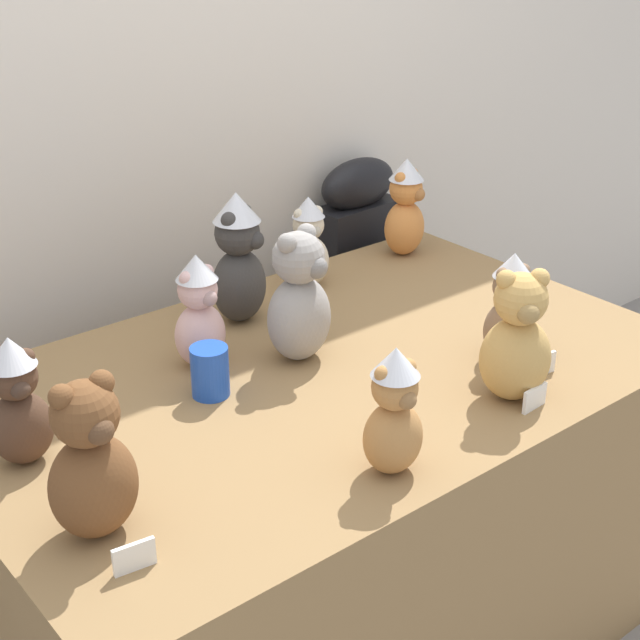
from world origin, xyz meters
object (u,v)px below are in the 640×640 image
at_px(teddy_bear_chestnut, 91,464).
at_px(teddy_bear_ginger, 405,208).
at_px(teddy_bear_caramel, 394,412).
at_px(teddy_bear_blush, 199,312).
at_px(instrument_case, 356,309).
at_px(teddy_bear_honey, 517,340).
at_px(teddy_bear_cream, 309,243).
at_px(teddy_bear_mocha, 510,308).
at_px(teddy_bear_charcoal, 239,259).
at_px(display_table, 320,512).
at_px(teddy_bear_ash, 298,300).
at_px(party_cup_blue, 210,371).
at_px(teddy_bear_cocoa, 18,403).

bearing_deg(teddy_bear_chestnut, teddy_bear_ginger, 22.97).
bearing_deg(teddy_bear_chestnut, teddy_bear_caramel, -21.69).
xyz_separation_m(teddy_bear_caramel, teddy_bear_blush, (-0.05, 0.57, 0.00)).
height_order(instrument_case, teddy_bear_honey, teddy_bear_honey).
bearing_deg(teddy_bear_caramel, teddy_bear_cream, 69.23).
bearing_deg(teddy_bear_chestnut, teddy_bear_mocha, -3.08).
distance_m(teddy_bear_honey, teddy_bear_caramel, 0.38).
bearing_deg(instrument_case, teddy_bear_charcoal, -157.85).
distance_m(display_table, teddy_bear_blush, 0.58).
height_order(display_table, teddy_bear_ash, teddy_bear_ash).
bearing_deg(instrument_case, party_cup_blue, -151.05).
bearing_deg(teddy_bear_chestnut, teddy_bear_cocoa, 89.48).
bearing_deg(teddy_bear_chestnut, teddy_bear_charcoal, 36.83).
xyz_separation_m(teddy_bear_caramel, teddy_bear_ash, (0.14, 0.46, 0.02)).
distance_m(teddy_bear_cocoa, teddy_bear_cream, 0.97).
relative_size(teddy_bear_blush, party_cup_blue, 2.38).
relative_size(teddy_bear_honey, teddy_bear_ginger, 1.03).
distance_m(teddy_bear_mocha, teddy_bear_ash, 0.47).
distance_m(teddy_bear_blush, teddy_bear_ash, 0.22).
bearing_deg(party_cup_blue, teddy_bear_ash, 3.40).
xyz_separation_m(instrument_case, teddy_bear_charcoal, (-0.65, -0.31, 0.43)).
xyz_separation_m(teddy_bear_cocoa, teddy_bear_ash, (0.65, 0.00, 0.02)).
bearing_deg(teddy_bear_blush, teddy_bear_charcoal, 27.35).
relative_size(teddy_bear_charcoal, teddy_bear_ginger, 1.16).
relative_size(teddy_bear_honey, party_cup_blue, 2.62).
bearing_deg(teddy_bear_charcoal, teddy_bear_ash, -119.27).
distance_m(instrument_case, teddy_bear_mocha, 0.99).
distance_m(teddy_bear_cocoa, teddy_bear_mocha, 1.05).
relative_size(teddy_bear_cocoa, party_cup_blue, 2.34).
bearing_deg(teddy_bear_blush, teddy_bear_ginger, 6.95).
height_order(teddy_bear_cocoa, teddy_bear_ash, teddy_bear_ash).
distance_m(instrument_case, teddy_bear_cream, 0.61).
relative_size(teddy_bear_mocha, teddy_bear_cream, 1.03).
relative_size(display_table, party_cup_blue, 14.49).
distance_m(display_table, teddy_bear_charcoal, 0.63).
height_order(teddy_bear_charcoal, teddy_bear_ash, teddy_bear_charcoal).
height_order(teddy_bear_ginger, party_cup_blue, teddy_bear_ginger).
xyz_separation_m(instrument_case, teddy_bear_chestnut, (-1.30, -0.83, 0.41)).
xyz_separation_m(teddy_bear_blush, party_cup_blue, (-0.06, -0.13, -0.07)).
xyz_separation_m(teddy_bear_mocha, teddy_bear_ash, (-0.36, 0.30, 0.02)).
xyz_separation_m(display_table, teddy_bear_ginger, (0.62, 0.39, 0.52)).
bearing_deg(teddy_bear_cream, teddy_bear_caramel, -108.11).
bearing_deg(instrument_case, teddy_bear_ginger, -101.21).
relative_size(display_table, teddy_bear_honey, 5.52).
bearing_deg(teddy_bear_cream, teddy_bear_honey, -82.70).
height_order(teddy_bear_blush, party_cup_blue, teddy_bear_blush).
height_order(teddy_bear_cocoa, teddy_bear_cream, teddy_bear_cocoa).
distance_m(teddy_bear_honey, teddy_bear_ash, 0.48).
relative_size(instrument_case, teddy_bear_cocoa, 3.87).
bearing_deg(teddy_bear_ginger, display_table, -162.39).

